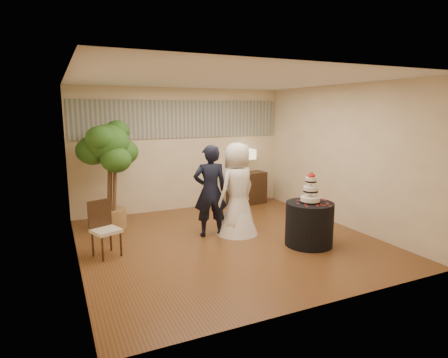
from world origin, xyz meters
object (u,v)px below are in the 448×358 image
wedding_cake (311,188)px  groom (210,191)px  console (247,188)px  bride (237,189)px  ficus_tree (109,174)px  cake_table (309,224)px  table_lamp (247,161)px  side_chair (106,229)px

wedding_cake → groom: bearing=139.4°
groom → console: bearing=-122.5°
bride → ficus_tree: bearing=-53.3°
cake_table → table_lamp: 3.11m
table_lamp → side_chair: (-3.63, -2.06, -0.63)m
ficus_tree → side_chair: 1.65m
console → ficus_tree: ficus_tree is taller
bride → groom: bearing=-31.4°
groom → bride: size_ratio=0.98×
bride → ficus_tree: size_ratio=0.80×
wedding_cake → ficus_tree: size_ratio=0.25×
table_lamp → console: bearing=0.0°
wedding_cake → table_lamp: 3.03m
ficus_tree → side_chair: bearing=-101.2°
console → table_lamp: table_lamp is taller
cake_table → ficus_tree: size_ratio=0.38×
console → cake_table: bearing=-102.8°
groom → side_chair: bearing=17.9°
cake_table → ficus_tree: ficus_tree is taller
console → side_chair: (-3.63, -2.06, 0.05)m
cake_table → side_chair: 3.38m
bride → console: bride is taller
groom → ficus_tree: (-1.59, 1.27, 0.23)m
wedding_cake → side_chair: wedding_cake is taller
cake_table → console: console is taller
cake_table → side_chair: bearing=163.9°
groom → cake_table: (1.36, -1.16, -0.47)m
groom → bride: bride is taller
cake_table → table_lamp: table_lamp is taller
side_chair → bride: bearing=-18.1°
cake_table → side_chair: side_chair is taller
groom → wedding_cake: bearing=150.4°
bride → wedding_cake: size_ratio=3.27×
bride → table_lamp: (1.24, 1.94, 0.22)m
bride → cake_table: (0.85, -1.06, -0.49)m
groom → cake_table: 1.85m
cake_table → table_lamp: (0.39, 3.00, 0.71)m
groom → console: 2.57m
wedding_cake → side_chair: size_ratio=0.59×
wedding_cake → bride: bearing=128.8°
ficus_tree → cake_table: bearing=-39.5°
groom → console: (1.74, 1.84, -0.45)m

